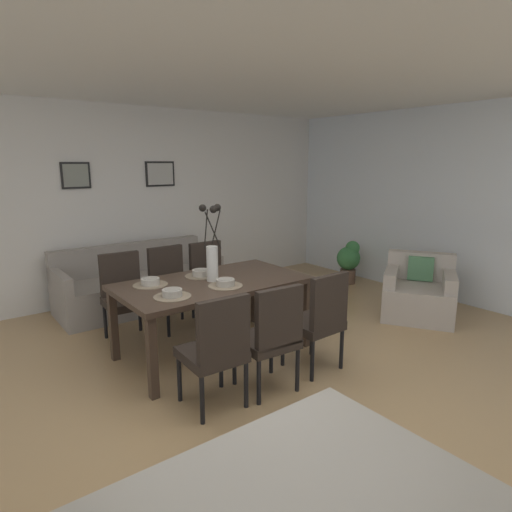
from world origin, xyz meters
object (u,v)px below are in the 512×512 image
(bowl_far_right, at_px, (201,272))
(framed_picture_center, at_px, (160,174))
(sofa, at_px, (139,286))
(framed_picture_left, at_px, (76,175))
(bowl_near_right, at_px, (150,281))
(armchair, at_px, (419,293))
(dining_chair_mid_left, at_px, (319,317))
(dining_table, at_px, (213,288))
(bowl_far_left, at_px, (225,282))
(centerpiece_vase, at_px, (212,252))
(dining_chair_mid_right, at_px, (211,277))
(bowl_near_left, at_px, (172,292))
(dining_chair_near_left, at_px, (216,347))
(dining_chair_far_right, at_px, (171,283))
(potted_plant, at_px, (349,260))
(dining_chair_far_left, at_px, (271,334))
(dining_chair_near_right, at_px, (124,292))

(bowl_far_right, xyz_separation_m, framed_picture_center, (0.57, 2.06, 0.92))
(sofa, bearing_deg, bowl_far_right, -89.06)
(framed_picture_left, xyz_separation_m, framed_picture_center, (1.14, -0.00, 0.00))
(bowl_near_right, relative_size, armchair, 0.15)
(dining_chair_mid_left, distance_m, armchair, 2.04)
(dining_table, xyz_separation_m, dining_chair_mid_left, (0.55, -0.89, -0.16))
(armchair, bearing_deg, bowl_far_left, 171.12)
(dining_chair_mid_left, xyz_separation_m, centerpiece_vase, (-0.55, 0.90, 0.51))
(bowl_far_left, bearing_deg, dining_chair_mid_left, -50.40)
(dining_chair_mid_right, bearing_deg, bowl_near_right, -148.09)
(bowl_near_left, bearing_deg, bowl_far_right, 39.77)
(dining_chair_near_left, height_order, bowl_far_right, dining_chair_near_left)
(centerpiece_vase, height_order, framed_picture_center, framed_picture_center)
(dining_chair_far_right, xyz_separation_m, dining_chair_mid_left, (0.56, -1.80, 0.00))
(dining_table, bearing_deg, framed_picture_left, 104.02)
(dining_chair_mid_right, bearing_deg, bowl_far_left, -114.81)
(armchair, relative_size, framed_picture_left, 3.12)
(dining_table, relative_size, bowl_far_right, 10.59)
(dining_table, height_order, potted_plant, dining_table)
(dining_table, bearing_deg, potted_plant, 16.34)
(centerpiece_vase, height_order, bowl_near_right, centerpiece_vase)
(dining_chair_near_left, distance_m, bowl_near_left, 0.71)
(sofa, bearing_deg, dining_chair_near_left, -100.33)
(dining_chair_near_left, xyz_separation_m, dining_chair_mid_right, (1.02, 1.76, 0.00))
(bowl_far_left, xyz_separation_m, sofa, (-0.03, 2.03, -0.50))
(dining_chair_far_right, height_order, bowl_far_right, dining_chair_far_right)
(bowl_far_left, bearing_deg, dining_chair_near_left, -128.21)
(centerpiece_vase, relative_size, framed_picture_center, 1.72)
(dining_chair_near_left, relative_size, dining_chair_far_left, 1.00)
(framed_picture_center, bearing_deg, armchair, -55.63)
(dining_chair_far_left, distance_m, dining_chair_far_right, 1.84)
(bowl_far_right, xyz_separation_m, armchair, (2.56, -0.85, -0.49))
(dining_chair_near_left, height_order, dining_chair_mid_right, same)
(framed_picture_left, height_order, potted_plant, framed_picture_left)
(bowl_near_right, relative_size, potted_plant, 0.25)
(dining_chair_near_left, bearing_deg, dining_chair_far_right, 73.97)
(dining_chair_mid_left, xyz_separation_m, bowl_far_right, (-0.55, 1.12, 0.27))
(dining_table, distance_m, dining_chair_near_left, 1.03)
(dining_chair_far_left, xyz_separation_m, dining_chair_far_right, (0.03, 1.84, 0.00))
(dining_table, relative_size, dining_chair_far_left, 1.96)
(potted_plant, bearing_deg, framed_picture_center, 150.27)
(framed_picture_left, relative_size, framed_picture_center, 0.83)
(dining_chair_near_right, height_order, bowl_near_right, dining_chair_near_right)
(bowl_near_left, bearing_deg, bowl_far_left, 0.00)
(dining_chair_near_right, height_order, dining_chair_far_left, same)
(armchair, bearing_deg, dining_chair_near_right, 154.10)
(centerpiece_vase, xyz_separation_m, framed_picture_left, (-0.57, 2.28, 0.67))
(bowl_near_right, distance_m, bowl_far_right, 0.54)
(dining_chair_near_right, bearing_deg, bowl_far_right, -50.08)
(armchair, bearing_deg, potted_plant, 73.07)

